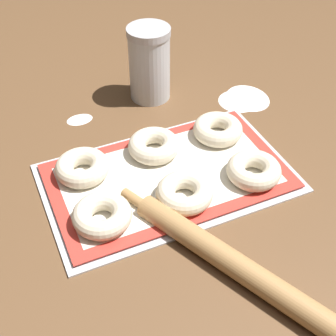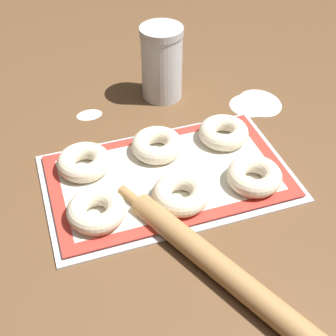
# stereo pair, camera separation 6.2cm
# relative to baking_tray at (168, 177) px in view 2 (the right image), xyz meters

# --- Properties ---
(ground_plane) EXTENTS (2.80, 2.80, 0.00)m
(ground_plane) POSITION_rel_baking_tray_xyz_m (0.01, 0.02, -0.00)
(ground_plane) COLOR brown
(baking_tray) EXTENTS (0.46, 0.28, 0.01)m
(baking_tray) POSITION_rel_baking_tray_xyz_m (0.00, 0.00, 0.00)
(baking_tray) COLOR silver
(baking_tray) RESTS_ON ground_plane
(baking_mat) EXTENTS (0.44, 0.26, 0.00)m
(baking_mat) POSITION_rel_baking_tray_xyz_m (-0.00, 0.00, 0.01)
(baking_mat) COLOR red
(baking_mat) RESTS_ON baking_tray
(bagel_front_left) EXTENTS (0.10, 0.10, 0.03)m
(bagel_front_left) POSITION_rel_baking_tray_xyz_m (-0.15, -0.06, 0.02)
(bagel_front_left) COLOR beige
(bagel_front_left) RESTS_ON baking_mat
(bagel_front_center) EXTENTS (0.10, 0.10, 0.03)m
(bagel_front_center) POSITION_rel_baking_tray_xyz_m (0.00, -0.07, 0.02)
(bagel_front_center) COLOR beige
(bagel_front_center) RESTS_ON baking_mat
(bagel_front_right) EXTENTS (0.10, 0.10, 0.03)m
(bagel_front_right) POSITION_rel_baking_tray_xyz_m (0.14, -0.07, 0.02)
(bagel_front_right) COLOR beige
(bagel_front_right) RESTS_ON baking_mat
(bagel_back_left) EXTENTS (0.10, 0.10, 0.03)m
(bagel_back_left) POSITION_rel_baking_tray_xyz_m (-0.15, 0.07, 0.02)
(bagel_back_left) COLOR beige
(bagel_back_left) RESTS_ON baking_mat
(bagel_back_center) EXTENTS (0.10, 0.10, 0.03)m
(bagel_back_center) POSITION_rel_baking_tray_xyz_m (0.00, 0.07, 0.02)
(bagel_back_center) COLOR beige
(bagel_back_center) RESTS_ON baking_mat
(bagel_back_right) EXTENTS (0.10, 0.10, 0.03)m
(bagel_back_right) POSITION_rel_baking_tray_xyz_m (0.14, 0.07, 0.02)
(bagel_back_right) COLOR beige
(bagel_back_right) RESTS_ON baking_mat
(flour_canister) EXTENTS (0.10, 0.10, 0.17)m
(flour_canister) POSITION_rel_baking_tray_xyz_m (0.08, 0.28, 0.08)
(flour_canister) COLOR silver
(flour_canister) RESTS_ON ground_plane
(rolling_pin) EXTENTS (0.22, 0.44, 0.04)m
(rolling_pin) POSITION_rel_baking_tray_xyz_m (0.01, -0.23, 0.02)
(rolling_pin) COLOR #AD7F4C
(rolling_pin) RESTS_ON ground_plane
(flour_patch_near) EXTENTS (0.06, 0.04, 0.00)m
(flour_patch_near) POSITION_rel_baking_tray_xyz_m (-0.10, 0.25, -0.00)
(flour_patch_near) COLOR white
(flour_patch_near) RESTS_ON ground_plane
(flour_patch_far) EXTENTS (0.10, 0.11, 0.00)m
(flour_patch_far) POSITION_rel_baking_tray_xyz_m (0.28, 0.17, -0.00)
(flour_patch_far) COLOR white
(flour_patch_far) RESTS_ON ground_plane
(flour_patch_side) EXTENTS (0.09, 0.09, 0.00)m
(flour_patch_side) POSITION_rel_baking_tray_xyz_m (0.26, 0.17, -0.00)
(flour_patch_side) COLOR white
(flour_patch_side) RESTS_ON ground_plane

